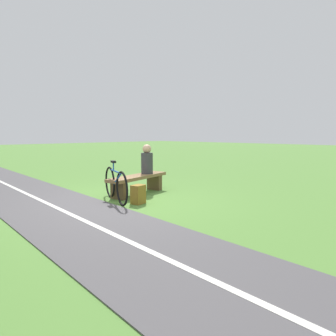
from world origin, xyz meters
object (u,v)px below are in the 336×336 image
Objects in this scene: bicycle at (116,184)px; backpack at (138,194)px; bench at (138,181)px; person_seated at (147,160)px.

backpack is at bearing 41.84° from bicycle.
bench is 4.69× the size of backpack.
bench is 0.96m from bicycle.
bench is at bearing -0.00° from person_seated.
bench is at bearing 126.98° from bicycle.
person_seated reaches higher than backpack.
backpack is (-0.22, 0.53, -0.19)m from bicycle.
person_seated is 1.42m from bicycle.
person_seated reaches higher than bicycle.
person_seated is 1.85× the size of backpack.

